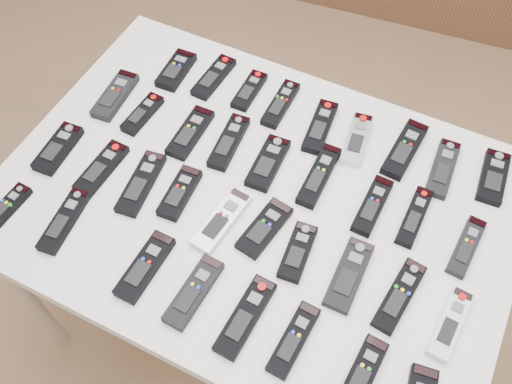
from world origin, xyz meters
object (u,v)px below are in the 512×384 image
at_px(remote_1, 214,77).
at_px(remote_9, 115,95).
at_px(remote_3, 281,104).
at_px(remote_19, 102,168).
at_px(remote_7, 443,169).
at_px(remote_20, 141,183).
at_px(remote_6, 405,149).
at_px(remote_21, 180,193).
at_px(remote_16, 414,217).
at_px(remote_26, 399,296).
at_px(remote_22, 222,220).
at_px(remote_28, 6,208).
at_px(remote_32, 245,317).
at_px(remote_29, 64,220).
at_px(remote_4, 320,127).
at_px(remote_10, 142,114).
at_px(table, 256,209).
at_px(remote_34, 363,373).
at_px(remote_15, 372,206).
at_px(remote_27, 450,324).
at_px(remote_13, 268,163).
at_px(remote_14, 319,176).
at_px(remote_30, 145,267).
at_px(remote_31, 194,292).
at_px(remote_23, 264,228).
at_px(remote_8, 493,177).
at_px(remote_0, 176,70).
at_px(remote_12, 229,142).
at_px(remote_5, 357,139).
at_px(remote_33, 294,340).
at_px(remote_24, 298,252).
at_px(remote_25, 349,275).
at_px(remote_2, 249,90).
at_px(remote_18, 58,148).
at_px(remote_17, 466,247).

relative_size(remote_1, remote_9, 0.97).
height_order(remote_3, remote_19, same).
distance_m(remote_7, remote_20, 0.76).
xyz_separation_m(remote_6, remote_21, (-0.45, -0.37, 0.00)).
bearing_deg(remote_16, remote_26, -80.54).
xyz_separation_m(remote_19, remote_26, (0.78, 0.00, -0.00)).
bearing_deg(remote_7, remote_22, -141.32).
bearing_deg(remote_28, remote_32, 3.68).
xyz_separation_m(remote_9, remote_29, (0.12, -0.39, -0.00)).
relative_size(remote_4, remote_10, 1.21).
distance_m(remote_3, remote_28, 0.75).
xyz_separation_m(table, remote_22, (-0.04, -0.10, 0.07)).
relative_size(table, remote_9, 7.21).
bearing_deg(remote_26, remote_1, 156.49).
relative_size(remote_26, remote_34, 1.18).
distance_m(remote_15, remote_26, 0.23).
distance_m(remote_7, remote_27, 0.41).
height_order(remote_10, remote_13, same).
bearing_deg(remote_14, remote_29, -142.50).
bearing_deg(remote_26, remote_30, -153.73).
distance_m(remote_26, remote_31, 0.45).
xyz_separation_m(remote_23, remote_31, (-0.07, -0.21, 0.00)).
distance_m(remote_8, remote_21, 0.78).
relative_size(remote_0, remote_1, 0.87).
height_order(remote_9, remote_29, remote_9).
bearing_deg(remote_34, remote_31, -176.35).
bearing_deg(remote_16, remote_9, -179.95).
bearing_deg(remote_12, remote_5, 22.60).
bearing_deg(remote_27, remote_33, -143.29).
bearing_deg(remote_13, remote_6, 30.27).
height_order(remote_1, remote_26, same).
xyz_separation_m(remote_13, remote_29, (-0.36, -0.37, 0.00)).
bearing_deg(remote_24, remote_7, 52.82).
xyz_separation_m(remote_31, remote_32, (0.13, -0.00, -0.00)).
bearing_deg(remote_19, remote_25, 1.99).
height_order(remote_7, remote_10, remote_10).
bearing_deg(remote_27, remote_2, 153.24).
bearing_deg(remote_8, remote_23, -143.31).
height_order(remote_2, remote_3, remote_3).
xyz_separation_m(remote_18, remote_28, (-0.00, -0.20, -0.00)).
bearing_deg(remote_32, remote_4, 98.90).
height_order(remote_1, remote_10, remote_10).
xyz_separation_m(table, remote_27, (0.52, -0.11, 0.07)).
xyz_separation_m(remote_13, remote_30, (-0.12, -0.38, 0.00)).
distance_m(table, remote_21, 0.20).
relative_size(remote_15, remote_25, 0.93).
distance_m(remote_13, remote_16, 0.38).
xyz_separation_m(remote_17, remote_23, (-0.44, -0.16, 0.00)).
xyz_separation_m(remote_12, remote_28, (-0.38, -0.42, -0.00)).
bearing_deg(remote_34, remote_25, 122.38).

